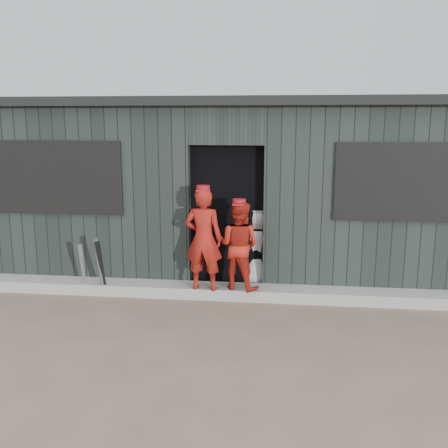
# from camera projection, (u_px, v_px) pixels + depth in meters

# --- Properties ---
(ground) EXTENTS (80.00, 80.00, 0.00)m
(ground) POSITION_uv_depth(u_px,v_px,m) (203.00, 360.00, 4.91)
(ground) COLOR brown
(ground) RESTS_ON ground
(curb) EXTENTS (8.00, 0.36, 0.15)m
(curb) POSITION_uv_depth(u_px,v_px,m) (224.00, 291.00, 6.66)
(curb) COLOR #9D9D98
(curb) RESTS_ON ground
(bat_left) EXTENTS (0.11, 0.27, 0.73)m
(bat_left) POSITION_uv_depth(u_px,v_px,m) (83.00, 269.00, 6.68)
(bat_left) COLOR gray
(bat_left) RESTS_ON ground
(bat_mid) EXTENTS (0.09, 0.22, 0.82)m
(bat_mid) POSITION_uv_depth(u_px,v_px,m) (100.00, 267.00, 6.59)
(bat_mid) COLOR gray
(bat_mid) RESTS_ON ground
(bat_right) EXTENTS (0.07, 0.31, 0.79)m
(bat_right) POSITION_uv_depth(u_px,v_px,m) (102.00, 268.00, 6.59)
(bat_right) COLOR black
(bat_right) RESTS_ON ground
(player_red_left) EXTENTS (0.51, 0.35, 1.34)m
(player_red_left) POSITION_uv_depth(u_px,v_px,m) (204.00, 239.00, 6.40)
(player_red_left) COLOR #9F1B13
(player_red_left) RESTS_ON curb
(player_red_right) EXTENTS (0.68, 0.61, 1.16)m
(player_red_right) POSITION_uv_depth(u_px,v_px,m) (239.00, 245.00, 6.45)
(player_red_right) COLOR red
(player_red_right) RESTS_ON curb
(player_grey_back) EXTENTS (0.66, 0.56, 1.14)m
(player_grey_back) POSITION_uv_depth(u_px,v_px,m) (258.00, 248.00, 6.94)
(player_grey_back) COLOR silver
(player_grey_back) RESTS_ON ground
(dugout) EXTENTS (8.30, 3.30, 2.62)m
(dugout) POSITION_uv_depth(u_px,v_px,m) (236.00, 185.00, 8.05)
(dugout) COLOR black
(dugout) RESTS_ON ground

